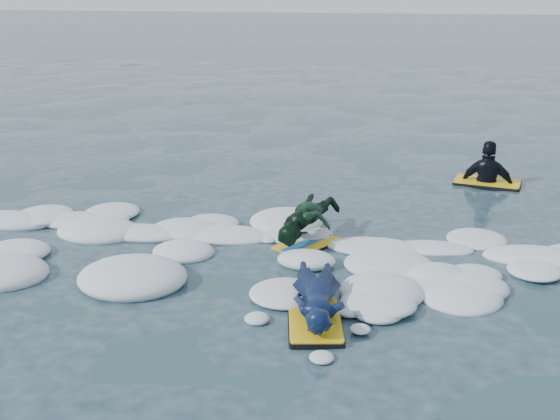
# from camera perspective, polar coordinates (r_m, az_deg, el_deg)

# --- Properties ---
(ground) EXTENTS (120.00, 120.00, 0.00)m
(ground) POSITION_cam_1_polar(r_m,az_deg,el_deg) (8.01, -0.92, -6.27)
(ground) COLOR #173037
(ground) RESTS_ON ground
(foam_band) EXTENTS (12.00, 3.10, 0.30)m
(foam_band) POSITION_cam_1_polar(r_m,az_deg,el_deg) (8.94, 0.28, -3.52)
(foam_band) COLOR silver
(foam_band) RESTS_ON ground
(prone_woman_unit) EXTENTS (0.74, 1.55, 0.38)m
(prone_woman_unit) POSITION_cam_1_polar(r_m,az_deg,el_deg) (7.29, 3.07, -7.21)
(prone_woman_unit) COLOR black
(prone_woman_unit) RESTS_ON ground
(prone_child_unit) EXTENTS (0.99, 1.49, 0.54)m
(prone_child_unit) POSITION_cam_1_polar(r_m,az_deg,el_deg) (9.18, 2.34, -1.08)
(prone_child_unit) COLOR black
(prone_child_unit) RESTS_ON ground
(waiting_rider_unit) EXTENTS (1.18, 0.81, 1.61)m
(waiting_rider_unit) POSITION_cam_1_polar(r_m,az_deg,el_deg) (12.31, 16.45, 1.77)
(waiting_rider_unit) COLOR black
(waiting_rider_unit) RESTS_ON ground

